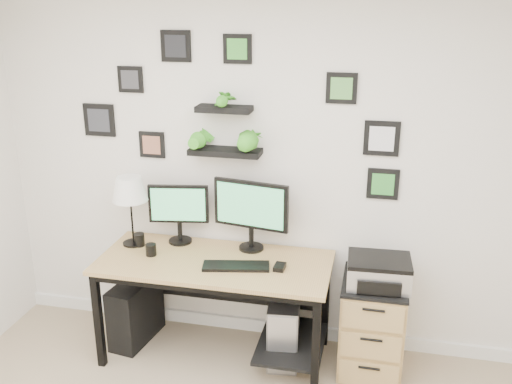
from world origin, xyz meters
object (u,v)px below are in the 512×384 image
(mug, at_px, (151,250))
(file_cabinet, at_px, (372,325))
(monitor_right, at_px, (251,210))
(pc_tower_black, at_px, (136,311))
(pc_tower_grey, at_px, (284,327))
(table_lamp, at_px, (130,191))
(desk, at_px, (221,275))
(printer, at_px, (379,272))
(monitor_left, at_px, (179,209))

(mug, distance_m, file_cabinet, 1.61)
(file_cabinet, bearing_deg, monitor_right, 170.93)
(monitor_right, bearing_deg, pc_tower_black, -168.17)
(pc_tower_grey, bearing_deg, mug, -174.03)
(monitor_right, xyz_separation_m, pc_tower_grey, (0.28, -0.15, -0.82))
(monitor_right, height_order, pc_tower_black, monitor_right)
(pc_tower_grey, height_order, file_cabinet, file_cabinet)
(table_lamp, relative_size, file_cabinet, 0.77)
(desk, xyz_separation_m, table_lamp, (-0.69, 0.10, 0.54))
(printer, bearing_deg, file_cabinet, 109.72)
(monitor_right, xyz_separation_m, printer, (0.90, -0.19, -0.29))
(table_lamp, distance_m, printer, 1.81)
(pc_tower_black, height_order, printer, printer)
(monitor_left, height_order, table_lamp, table_lamp)
(monitor_left, bearing_deg, monitor_right, -0.44)
(monitor_right, relative_size, mug, 6.56)
(pc_tower_grey, xyz_separation_m, printer, (0.63, -0.04, 0.53))
(monitor_right, bearing_deg, table_lamp, -173.49)
(pc_tower_black, relative_size, pc_tower_grey, 0.95)
(monitor_left, bearing_deg, printer, -7.56)
(desk, bearing_deg, mug, -174.25)
(monitor_right, bearing_deg, mug, -159.34)
(table_lamp, height_order, printer, table_lamp)
(desk, bearing_deg, pc_tower_black, 178.13)
(monitor_right, distance_m, printer, 0.96)
(table_lamp, xyz_separation_m, mug, (0.20, -0.15, -0.37))
(monitor_left, relative_size, mug, 5.31)
(pc_tower_black, bearing_deg, monitor_left, 38.72)
(desk, bearing_deg, monitor_left, 150.97)
(monitor_left, xyz_separation_m, table_lamp, (-0.32, -0.10, 0.15))
(table_lamp, xyz_separation_m, pc_tower_black, (0.01, -0.08, -0.93))
(mug, xyz_separation_m, pc_tower_grey, (0.94, 0.10, -0.56))
(desk, relative_size, table_lamp, 3.11)
(monitor_left, distance_m, printer, 1.47)
(table_lamp, relative_size, pc_tower_grey, 1.04)
(mug, distance_m, printer, 1.56)
(monitor_left, distance_m, pc_tower_grey, 1.13)
(pc_tower_grey, bearing_deg, table_lamp, 177.33)
(monitor_left, height_order, mug, monitor_left)
(monitor_left, distance_m, pc_tower_black, 0.85)
(mug, relative_size, pc_tower_black, 0.18)
(mug, bearing_deg, pc_tower_grey, 5.97)
(monitor_left, bearing_deg, mug, -116.07)
(mug, height_order, printer, printer)
(table_lamp, xyz_separation_m, printer, (1.76, -0.09, -0.40))
(monitor_right, relative_size, printer, 1.30)
(monitor_left, height_order, pc_tower_grey, monitor_left)
(desk, xyz_separation_m, pc_tower_black, (-0.68, 0.02, -0.39))
(monitor_right, height_order, mug, monitor_right)
(desk, relative_size, monitor_left, 3.61)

